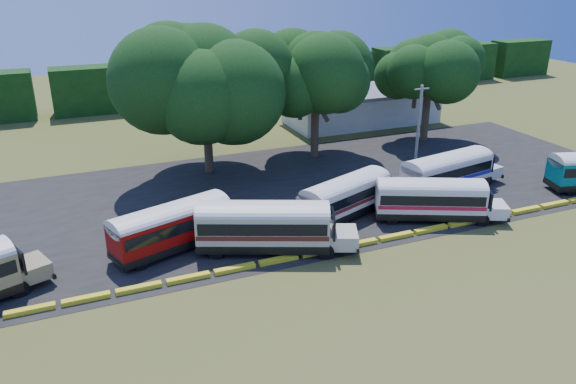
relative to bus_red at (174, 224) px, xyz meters
name	(u,v)px	position (x,y,z in m)	size (l,w,h in m)	color
ground	(346,256)	(10.31, -5.42, -1.90)	(160.00, 160.00, 0.00)	#47541C
asphalt_strip	(291,192)	(11.31, 6.58, -1.89)	(64.00, 24.00, 0.02)	black
curb	(340,248)	(10.31, -4.42, -1.75)	(53.70, 0.45, 0.30)	yellow
terminal_building	(361,106)	(28.31, 24.58, 0.13)	(19.00, 9.00, 4.00)	silver
treeline_backdrop	(183,83)	(10.31, 42.58, 1.10)	(130.00, 4.00, 6.00)	black
bus_red	(174,224)	(0.00, 0.00, 0.00)	(10.34, 5.52, 3.31)	black
bus_cream_west	(267,224)	(5.68, -2.66, 0.10)	(10.96, 6.64, 3.55)	black
bus_cream_east	(348,194)	(13.42, 0.37, -0.10)	(9.90, 5.76, 3.19)	black
bus_white_red	(433,197)	(19.04, -2.68, -0.07)	(9.96, 6.35, 3.24)	black
bus_white_blue	(449,170)	(23.79, 1.59, 0.03)	(10.65, 4.29, 3.41)	black
tree_west	(204,75)	(6.26, 14.31, 7.18)	(12.20, 12.20, 13.58)	#3D311E
tree_center	(316,69)	(17.41, 14.81, 6.87)	(9.72, 9.72, 12.37)	#3D311E
tree_east	(430,64)	(31.07, 15.24, 6.44)	(8.52, 8.52, 11.53)	#3D311E
utility_pole	(419,123)	(25.86, 9.22, 2.03)	(1.60, 0.30, 7.64)	gray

